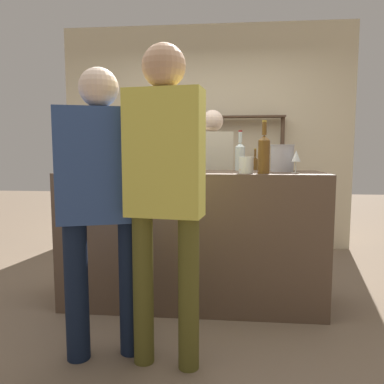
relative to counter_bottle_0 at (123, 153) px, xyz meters
name	(u,v)px	position (x,y,z in m)	size (l,w,h in m)	color
ground_plane	(192,302)	(0.55, 0.03, -1.22)	(16.00, 16.00, 0.00)	#7A6651
bar_counter	(192,238)	(0.55, 0.03, -0.68)	(2.05, 0.62, 1.08)	brown
back_wall	(206,138)	(0.55, 1.94, 0.18)	(3.65, 0.12, 2.80)	beige
back_shelf	(205,162)	(0.55, 1.76, -0.12)	(1.93, 0.18, 1.66)	#4C3828
counter_bottle_0	(123,153)	(0.00, 0.00, 0.00)	(0.08, 0.08, 0.37)	black
counter_bottle_1	(188,156)	(0.51, 0.12, -0.02)	(0.07, 0.07, 0.31)	black
counter_bottle_2	(83,155)	(-0.26, -0.16, -0.01)	(0.08, 0.08, 0.34)	#0F1956
counter_bottle_3	(264,153)	(1.09, -0.16, 0.00)	(0.09, 0.09, 0.38)	brown
counter_bottle_4	(143,155)	(0.11, 0.24, -0.02)	(0.07, 0.07, 0.34)	black
counter_bottle_5	(240,155)	(0.93, 0.24, -0.02)	(0.08, 0.08, 0.33)	silver
wine_glass	(296,157)	(1.35, -0.03, -0.02)	(0.07, 0.07, 0.17)	silver
ice_bucket	(282,158)	(1.27, 0.13, -0.04)	(0.19, 0.19, 0.21)	#B2B2B7
cork_jar	(246,165)	(0.97, -0.14, -0.08)	(0.11, 0.11, 0.12)	silver
customer_center	(165,179)	(0.49, -0.88, -0.14)	(0.45, 0.24, 1.82)	brown
server_behind_counter	(212,176)	(0.68, 0.87, -0.24)	(0.42, 0.28, 1.65)	#575347
customer_left	(101,194)	(0.10, -0.81, -0.23)	(0.53, 0.36, 1.71)	#121C33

